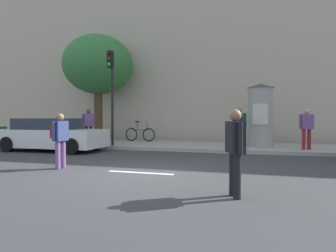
% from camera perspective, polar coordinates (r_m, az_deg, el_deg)
% --- Properties ---
extents(ground_plane, '(80.00, 80.00, 0.00)m').
position_cam_1_polar(ground_plane, '(8.18, -5.11, -8.60)').
color(ground_plane, '#38383A').
extents(sidewalk_curb, '(36.00, 4.00, 0.15)m').
position_cam_1_polar(sidewalk_curb, '(14.84, 5.02, -3.69)').
color(sidewalk_curb, '#9E9B93').
rests_on(sidewalk_curb, ground_plane).
extents(lane_markings, '(25.80, 0.16, 0.01)m').
position_cam_1_polar(lane_markings, '(8.18, -5.11, -8.57)').
color(lane_markings, silver).
rests_on(lane_markings, ground_plane).
extents(building_backdrop, '(36.00, 5.00, 11.27)m').
position_cam_1_polar(building_backdrop, '(20.14, 8.03, 13.61)').
color(building_backdrop, '#B7A893').
rests_on(building_backdrop, ground_plane).
extents(traffic_light, '(0.24, 0.45, 4.29)m').
position_cam_1_polar(traffic_light, '(14.38, -10.46, 7.94)').
color(traffic_light, black).
rests_on(traffic_light, sidewalk_curb).
extents(poster_column, '(1.19, 1.19, 2.81)m').
position_cam_1_polar(poster_column, '(14.37, 16.66, 2.05)').
color(poster_column, '#9E9B93').
rests_on(poster_column, sidewalk_curb).
extents(street_tree, '(3.85, 3.85, 5.87)m').
position_cam_1_polar(street_tree, '(17.92, -12.81, 10.91)').
color(street_tree, '#4C3826').
rests_on(street_tree, sidewalk_curb).
extents(pedestrian_in_red_top, '(0.40, 0.63, 1.60)m').
position_cam_1_polar(pedestrian_in_red_top, '(5.71, 12.29, -3.53)').
color(pedestrian_in_red_top, black).
rests_on(pedestrian_in_red_top, ground_plane).
extents(pedestrian_near_pole, '(0.43, 0.58, 1.56)m').
position_cam_1_polar(pedestrian_near_pole, '(9.21, -19.36, -1.76)').
color(pedestrian_near_pole, '#724C84').
rests_on(pedestrian_near_pole, ground_plane).
extents(pedestrian_with_bag, '(0.60, 0.40, 1.71)m').
position_cam_1_polar(pedestrian_with_bag, '(13.15, 13.02, 0.38)').
color(pedestrian_with_bag, navy).
rests_on(pedestrian_with_bag, sidewalk_curb).
extents(pedestrian_tallest, '(0.49, 0.45, 1.72)m').
position_cam_1_polar(pedestrian_tallest, '(15.32, -14.47, 0.49)').
color(pedestrian_tallest, black).
rests_on(pedestrian_tallest, sidewalk_curb).
extents(pedestrian_with_backpack, '(0.60, 0.50, 1.65)m').
position_cam_1_polar(pedestrian_with_backpack, '(13.59, 24.16, 0.16)').
color(pedestrian_with_backpack, maroon).
rests_on(pedestrian_with_backpack, sidewalk_curb).
extents(bicycle_leaning, '(1.77, 0.23, 1.09)m').
position_cam_1_polar(bicycle_leaning, '(16.74, -5.20, -1.50)').
color(bicycle_leaning, black).
rests_on(bicycle_leaning, sidewalk_curb).
extents(parked_car_dark, '(4.45, 2.00, 1.40)m').
position_cam_1_polar(parked_car_dark, '(14.18, -20.66, -1.56)').
color(parked_car_dark, silver).
rests_on(parked_car_dark, ground_plane).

